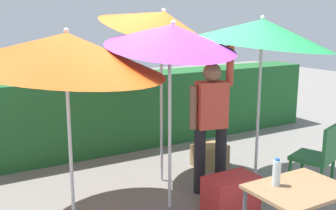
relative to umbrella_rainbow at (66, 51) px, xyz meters
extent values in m
plane|color=gray|center=(1.23, -0.16, -1.80)|extent=(24.00, 24.00, 0.00)
cube|color=#23602D|center=(1.23, 2.08, -1.19)|extent=(8.00, 0.70, 1.22)
cylinder|color=silver|center=(-0.01, -0.01, -0.99)|extent=(0.04, 0.04, 1.63)
cone|color=#EA5919|center=(0.00, 0.00, 0.00)|extent=(2.04, 2.02, 0.67)
sphere|color=silver|center=(0.01, 0.01, 0.20)|extent=(0.05, 0.05, 0.05)
cylinder|color=silver|center=(1.03, -0.24, -0.90)|extent=(0.04, 0.04, 1.81)
cone|color=purple|center=(1.05, -0.24, 0.13)|extent=(1.41, 1.43, 0.49)
sphere|color=silver|center=(1.07, -0.24, 0.27)|extent=(0.05, 0.05, 0.05)
cylinder|color=silver|center=(2.37, -0.19, -0.90)|extent=(0.04, 0.04, 1.80)
cone|color=green|center=(2.38, -0.18, 0.15)|extent=(1.80, 1.79, 0.56)
sphere|color=silver|center=(2.39, -0.17, 0.33)|extent=(0.05, 0.05, 0.05)
cylinder|color=silver|center=(1.33, 0.48, -0.83)|extent=(0.04, 0.04, 1.93)
cone|color=#EA5919|center=(1.36, 0.50, 0.26)|extent=(1.64, 1.57, 0.90)
sphere|color=silver|center=(1.39, 0.53, 0.41)|extent=(0.05, 0.05, 0.05)
cylinder|color=black|center=(1.83, -0.14, -1.39)|extent=(0.14, 0.14, 0.82)
cylinder|color=black|center=(1.55, -0.07, -1.39)|extent=(0.14, 0.14, 0.82)
cube|color=#E04C38|center=(1.69, -0.11, -0.70)|extent=(0.40, 0.29, 0.56)
sphere|color=#8C6647|center=(1.69, -0.11, -0.31)|extent=(0.22, 0.22, 0.22)
cylinder|color=#E04C38|center=(1.91, -0.16, -0.20)|extent=(0.11, 0.11, 0.56)
cylinder|color=#8C6647|center=(1.46, -0.05, -0.72)|extent=(0.11, 0.11, 0.52)
cylinder|color=#236633|center=(2.82, -0.55, -1.58)|extent=(0.04, 0.04, 0.44)
cylinder|color=#236633|center=(2.47, -0.68, -1.58)|extent=(0.04, 0.04, 0.44)
cylinder|color=#236633|center=(2.95, -0.91, -1.58)|extent=(0.04, 0.04, 0.44)
cylinder|color=#236633|center=(2.59, -1.04, -1.58)|extent=(0.04, 0.04, 0.44)
cube|color=#236633|center=(2.71, -0.80, -1.33)|extent=(0.56, 0.56, 0.05)
cube|color=#236633|center=(2.77, -0.98, -1.11)|extent=(0.43, 0.18, 0.40)
cube|color=red|center=(1.54, -0.70, -1.59)|extent=(0.58, 0.35, 0.42)
cube|color=#9E7A4C|center=(2.21, 0.61, -1.64)|extent=(0.46, 0.35, 0.31)
cylinder|color=#4C4C51|center=(1.77, -1.47, -1.45)|extent=(0.04, 0.04, 0.69)
cube|color=#99724C|center=(1.41, -1.73, -1.09)|extent=(0.80, 0.60, 0.03)
cylinder|color=silver|center=(1.27, -1.60, -0.97)|extent=(0.07, 0.07, 0.22)
cylinder|color=#2D60B7|center=(1.27, -1.60, -0.85)|extent=(0.04, 0.04, 0.02)
camera|label=1|loc=(-1.12, -3.89, 0.30)|focal=42.82mm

